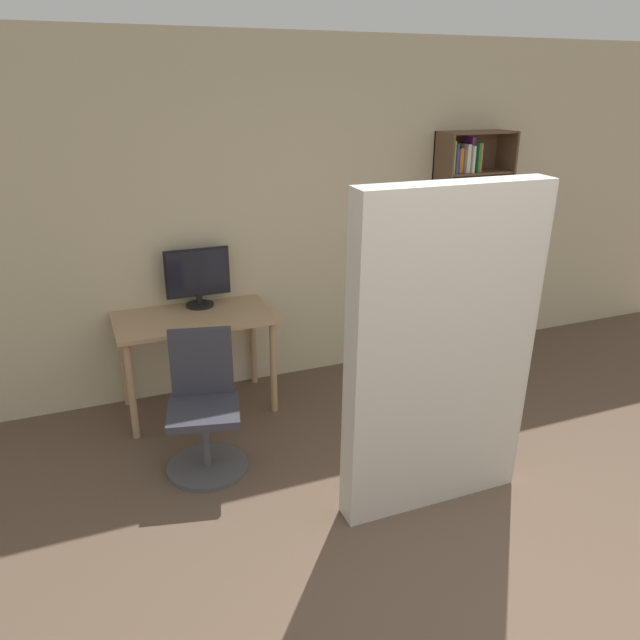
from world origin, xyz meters
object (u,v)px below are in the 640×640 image
Objects in this scene: office_chair at (204,416)px; bookshelf at (459,249)px; mattress_near at (443,355)px; monitor at (198,276)px.

bookshelf reaches higher than office_chair.
mattress_near is at bearing -36.91° from office_chair.
monitor is at bearing 78.12° from office_chair.
monitor is 0.26× the size of mattress_near.
bookshelf is at bearing 0.12° from monitor.
office_chair is 1.57m from mattress_near.
office_chair is (-0.21, -0.99, -0.63)m from monitor.
office_chair is at bearing -101.88° from monitor.
monitor is 1.19m from office_chair.
mattress_near is (0.95, -1.86, -0.04)m from monitor.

